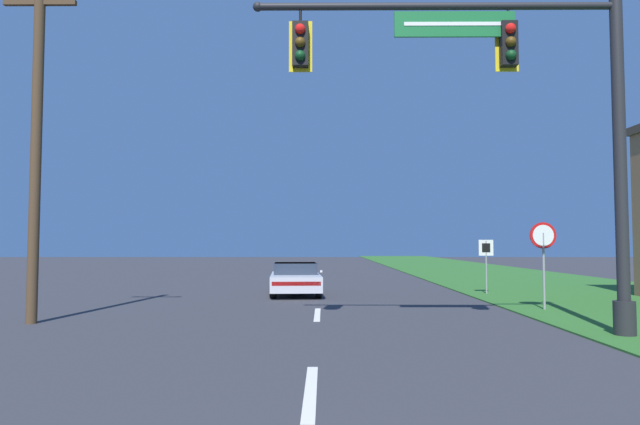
{
  "coord_description": "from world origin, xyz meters",
  "views": [
    {
      "loc": [
        0.17,
        -1.57,
        1.93
      ],
      "look_at": [
        0.0,
        24.98,
        3.38
      ],
      "focal_mm": 32.0,
      "sensor_mm": 36.0,
      "label": 1
    }
  ],
  "objects_px": {
    "route_sign_post": "(486,254)",
    "utility_pole_near": "(36,136)",
    "stop_sign": "(543,246)",
    "signal_mast": "(530,111)",
    "car_ahead": "(295,278)"
  },
  "relations": [
    {
      "from": "route_sign_post",
      "to": "utility_pole_near",
      "type": "distance_m",
      "value": 15.69
    },
    {
      "from": "stop_sign",
      "to": "utility_pole_near",
      "type": "bearing_deg",
      "value": -168.63
    },
    {
      "from": "signal_mast",
      "to": "utility_pole_near",
      "type": "relative_size",
      "value": 0.9
    },
    {
      "from": "signal_mast",
      "to": "route_sign_post",
      "type": "relative_size",
      "value": 3.92
    },
    {
      "from": "signal_mast",
      "to": "stop_sign",
      "type": "distance_m",
      "value": 5.77
    },
    {
      "from": "signal_mast",
      "to": "stop_sign",
      "type": "height_order",
      "value": "signal_mast"
    },
    {
      "from": "route_sign_post",
      "to": "signal_mast",
      "type": "bearing_deg",
      "value": -100.42
    },
    {
      "from": "stop_sign",
      "to": "utility_pole_near",
      "type": "height_order",
      "value": "utility_pole_near"
    },
    {
      "from": "stop_sign",
      "to": "route_sign_post",
      "type": "bearing_deg",
      "value": 92.03
    },
    {
      "from": "car_ahead",
      "to": "utility_pole_near",
      "type": "height_order",
      "value": "utility_pole_near"
    },
    {
      "from": "signal_mast",
      "to": "stop_sign",
      "type": "xyz_separation_m",
      "value": [
        1.98,
        4.6,
        -2.87
      ]
    },
    {
      "from": "signal_mast",
      "to": "utility_pole_near",
      "type": "height_order",
      "value": "utility_pole_near"
    },
    {
      "from": "car_ahead",
      "to": "utility_pole_near",
      "type": "relative_size",
      "value": 0.51
    },
    {
      "from": "signal_mast",
      "to": "car_ahead",
      "type": "bearing_deg",
      "value": 119.07
    },
    {
      "from": "stop_sign",
      "to": "route_sign_post",
      "type": "distance_m",
      "value": 5.19
    }
  ]
}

